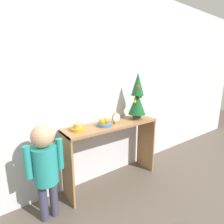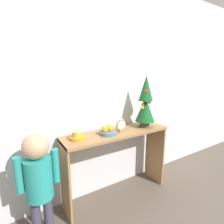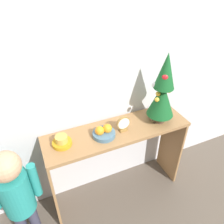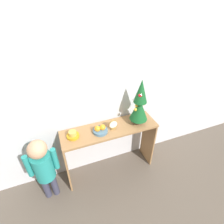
% 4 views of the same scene
% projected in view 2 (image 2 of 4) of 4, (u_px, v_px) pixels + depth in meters
% --- Properties ---
extents(ground_plane, '(12.00, 12.00, 0.00)m').
position_uv_depth(ground_plane, '(125.00, 203.00, 1.98)').
color(ground_plane, brown).
extents(back_wall, '(7.00, 0.05, 2.50)m').
position_uv_depth(back_wall, '(107.00, 90.00, 2.04)').
color(back_wall, silver).
rests_on(back_wall, ground_plane).
extents(console_table, '(1.24, 0.35, 0.81)m').
position_uv_depth(console_table, '(117.00, 147.00, 2.00)').
color(console_table, olive).
rests_on(console_table, ground_plane).
extents(mini_tree, '(0.23, 0.23, 0.62)m').
position_uv_depth(mini_tree, '(145.00, 103.00, 2.07)').
color(mini_tree, '#4C3828').
rests_on(mini_tree, console_table).
extents(fruit_bowl, '(0.18, 0.18, 0.10)m').
position_uv_depth(fruit_bowl, '(108.00, 131.00, 1.86)').
color(fruit_bowl, '#476B84').
rests_on(fruit_bowl, console_table).
extents(singing_bowl, '(0.15, 0.15, 0.08)m').
position_uv_depth(singing_bowl, '(77.00, 136.00, 1.72)').
color(singing_bowl, '#B78419').
rests_on(singing_bowl, console_table).
extents(desk_clock, '(0.12, 0.04, 0.14)m').
position_uv_depth(desk_clock, '(121.00, 126.00, 1.94)').
color(desk_clock, olive).
rests_on(desk_clock, console_table).
extents(child_figure, '(0.35, 0.23, 0.97)m').
position_uv_depth(child_figure, '(38.00, 175.00, 1.47)').
color(child_figure, '#38384C').
rests_on(child_figure, ground_plane).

